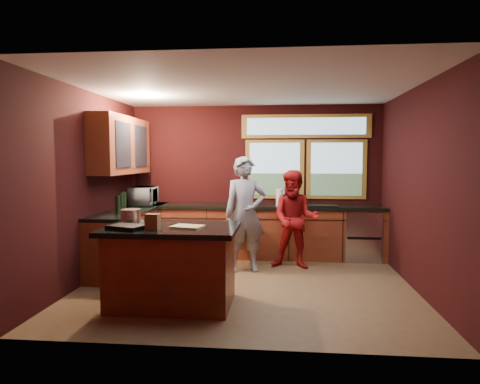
# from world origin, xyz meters

# --- Properties ---
(floor) EXTENTS (4.50, 4.50, 0.00)m
(floor) POSITION_xyz_m (0.00, 0.00, 0.00)
(floor) COLOR brown
(floor) RESTS_ON ground
(room_shell) EXTENTS (4.52, 4.02, 2.71)m
(room_shell) POSITION_xyz_m (-0.60, 0.32, 1.80)
(room_shell) COLOR black
(room_shell) RESTS_ON ground
(back_counter) EXTENTS (4.50, 0.64, 0.93)m
(back_counter) POSITION_xyz_m (0.20, 1.70, 0.46)
(back_counter) COLOR #5A2515
(back_counter) RESTS_ON floor
(left_counter) EXTENTS (0.64, 2.30, 0.93)m
(left_counter) POSITION_xyz_m (-1.95, 0.85, 0.47)
(left_counter) COLOR #5A2515
(left_counter) RESTS_ON floor
(island) EXTENTS (1.55, 1.05, 0.95)m
(island) POSITION_xyz_m (-0.81, -0.88, 0.48)
(island) COLOR #5A2515
(island) RESTS_ON floor
(person_grey) EXTENTS (0.73, 0.57, 1.78)m
(person_grey) POSITION_xyz_m (-0.08, 0.74, 0.89)
(person_grey) COLOR slate
(person_grey) RESTS_ON floor
(person_red) EXTENTS (0.84, 0.71, 1.56)m
(person_red) POSITION_xyz_m (0.69, 1.00, 0.78)
(person_red) COLOR #9E1213
(person_red) RESTS_ON floor
(microwave) EXTENTS (0.43, 0.60, 0.32)m
(microwave) POSITION_xyz_m (-1.92, 1.45, 1.09)
(microwave) COLOR #999999
(microwave) RESTS_ON left_counter
(potted_plant) EXTENTS (0.37, 0.32, 0.41)m
(potted_plant) POSITION_xyz_m (0.69, 1.75, 1.14)
(potted_plant) COLOR #999999
(potted_plant) RESTS_ON back_counter
(paper_towel) EXTENTS (0.12, 0.12, 0.28)m
(paper_towel) POSITION_xyz_m (0.44, 1.70, 1.07)
(paper_towel) COLOR white
(paper_towel) RESTS_ON back_counter
(cutting_board) EXTENTS (0.40, 0.33, 0.02)m
(cutting_board) POSITION_xyz_m (-0.61, -0.93, 0.95)
(cutting_board) COLOR tan
(cutting_board) RESTS_ON island
(stock_pot) EXTENTS (0.24, 0.24, 0.18)m
(stock_pot) POSITION_xyz_m (-1.36, -0.73, 1.03)
(stock_pot) COLOR silver
(stock_pot) RESTS_ON island
(paper_bag) EXTENTS (0.16, 0.13, 0.18)m
(paper_bag) POSITION_xyz_m (-0.96, -1.13, 1.03)
(paper_bag) COLOR brown
(paper_bag) RESTS_ON island
(black_tray) EXTENTS (0.47, 0.40, 0.05)m
(black_tray) POSITION_xyz_m (-1.26, -1.13, 0.97)
(black_tray) COLOR black
(black_tray) RESTS_ON island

